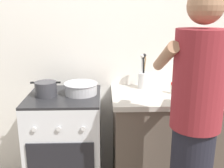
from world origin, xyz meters
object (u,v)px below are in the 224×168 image
object	(u,v)px
stove_range	(66,144)
spice_bottle	(173,88)
mixing_bowl	(81,88)
oil_bottle	(203,84)
pot	(46,89)
utensil_crock	(143,78)
person	(194,132)

from	to	relation	value
stove_range	spice_bottle	world-z (taller)	spice_bottle
mixing_bowl	oil_bottle	xyz separation A→B (m)	(1.01, -0.05, 0.04)
pot	utensil_crock	world-z (taller)	utensil_crock
utensil_crock	spice_bottle	world-z (taller)	utensil_crock
utensil_crock	oil_bottle	world-z (taller)	utensil_crock
mixing_bowl	person	distance (m)	1.00
pot	spice_bottle	xyz separation A→B (m)	(1.06, 0.03, -0.01)
oil_bottle	stove_range	bearing A→B (deg)	178.99
mixing_bowl	utensil_crock	distance (m)	0.57
stove_range	utensil_crock	xyz separation A→B (m)	(0.69, 0.19, 0.54)
stove_range	mixing_bowl	distance (m)	0.52
pot	oil_bottle	distance (m)	1.29
spice_bottle	oil_bottle	size ratio (longest dim) A/B	0.44
oil_bottle	person	size ratio (longest dim) A/B	0.13
spice_bottle	stove_range	bearing A→B (deg)	-178.87
spice_bottle	person	bearing A→B (deg)	-93.22
pot	person	size ratio (longest dim) A/B	0.14
mixing_bowl	spice_bottle	xyz separation A→B (m)	(0.78, -0.01, -0.01)
pot	mixing_bowl	bearing A→B (deg)	9.19
oil_bottle	person	bearing A→B (deg)	-113.71
pot	person	world-z (taller)	person
mixing_bowl	spice_bottle	distance (m)	0.78
pot	mixing_bowl	world-z (taller)	pot
mixing_bowl	spice_bottle	size ratio (longest dim) A/B	3.00
stove_range	utensil_crock	distance (m)	0.90
stove_range	pot	world-z (taller)	pot
pot	utensil_crock	size ratio (longest dim) A/B	0.77
pot	oil_bottle	size ratio (longest dim) A/B	1.12
mixing_bowl	person	xyz separation A→B (m)	(0.74, -0.67, -0.09)
utensil_crock	person	bearing A→B (deg)	-77.02
mixing_bowl	oil_bottle	size ratio (longest dim) A/B	1.32
stove_range	oil_bottle	world-z (taller)	oil_bottle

